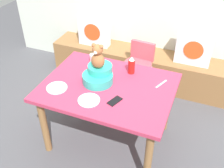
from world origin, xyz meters
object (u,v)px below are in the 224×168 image
at_px(pillow_floral_left, 94,30).
at_px(infant_seat_teal, 98,75).
at_px(pillow_floral_right, 194,48).
at_px(dinner_plate_far, 89,100).
at_px(cell_phone, 115,101).
at_px(dinner_plate_near, 57,88).
at_px(highchair, 138,66).
at_px(teddy_bear, 98,57).
at_px(ketchup_bottle, 131,65).
at_px(book_stack, 140,49).
at_px(coffee_mug, 94,58).
at_px(dining_table, 108,94).

height_order(pillow_floral_left, infant_seat_teal, same).
xyz_separation_m(pillow_floral_right, infant_seat_teal, (-0.78, -1.17, 0.13)).
height_order(dinner_plate_far, cell_phone, dinner_plate_far).
bearing_deg(cell_phone, dinner_plate_near, 22.76).
distance_m(highchair, dinner_plate_near, 1.15).
xyz_separation_m(dinner_plate_near, cell_phone, (0.58, 0.03, -0.00)).
relative_size(dinner_plate_near, dinner_plate_far, 1.00).
bearing_deg(infant_seat_teal, teddy_bear, -90.00).
bearing_deg(dinner_plate_near, infant_seat_teal, 38.70).
xyz_separation_m(teddy_bear, ketchup_bottle, (0.25, 0.26, -0.19)).
bearing_deg(pillow_floral_left, ketchup_bottle, -46.98).
height_order(highchair, teddy_bear, teddy_bear).
height_order(pillow_floral_left, book_stack, pillow_floral_left).
height_order(infant_seat_teal, dinner_plate_far, infant_seat_teal).
relative_size(book_stack, teddy_bear, 0.80).
relative_size(book_stack, coffee_mug, 1.67).
xyz_separation_m(book_stack, infant_seat_teal, (-0.08, -1.19, 0.30)).
relative_size(pillow_floral_right, infant_seat_teal, 1.33).
bearing_deg(dinner_plate_far, dining_table, 75.31).
distance_m(pillow_floral_left, book_stack, 0.70).
relative_size(dining_table, dinner_plate_far, 6.31).
xyz_separation_m(infant_seat_teal, teddy_bear, (-0.00, -0.00, 0.21)).
relative_size(infant_seat_teal, dinner_plate_near, 1.65).
bearing_deg(dinner_plate_far, coffee_mug, 111.19).
distance_m(dining_table, infant_seat_teal, 0.21).
distance_m(dinner_plate_near, dinner_plate_far, 0.37).
bearing_deg(coffee_mug, dinner_plate_near, -102.58).
relative_size(infant_seat_teal, teddy_bear, 1.32).
bearing_deg(dinner_plate_near, book_stack, 74.41).
distance_m(pillow_floral_left, dinner_plate_far, 1.62).
bearing_deg(teddy_bear, coffee_mug, 122.53).
height_order(pillow_floral_left, teddy_bear, teddy_bear).
distance_m(highchair, dinner_plate_far, 1.10).
relative_size(pillow_floral_right, cell_phone, 3.06).
xyz_separation_m(book_stack, dinner_plate_far, (-0.04, -1.50, 0.24)).
bearing_deg(highchair, dinner_plate_far, -97.60).
distance_m(pillow_floral_left, dinner_plate_near, 1.46).
height_order(teddy_bear, dinner_plate_far, teddy_bear).
height_order(pillow_floral_left, pillow_floral_right, same).
bearing_deg(pillow_floral_left, dining_table, -59.38).
relative_size(pillow_floral_right, book_stack, 2.20).
height_order(pillow_floral_left, dinner_plate_near, pillow_floral_left).
relative_size(book_stack, ketchup_bottle, 1.08).
xyz_separation_m(pillow_floral_left, highchair, (0.78, -0.42, -0.16)).
bearing_deg(dinner_plate_near, highchair, 63.44).
xyz_separation_m(teddy_bear, dinner_plate_far, (0.04, -0.31, -0.27)).
distance_m(pillow_floral_right, highchair, 0.74).
xyz_separation_m(dining_table, dinner_plate_far, (-0.07, -0.28, 0.11)).
xyz_separation_m(highchair, dinner_plate_near, (-0.51, -1.01, 0.22)).
height_order(pillow_floral_left, coffee_mug, pillow_floral_left).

